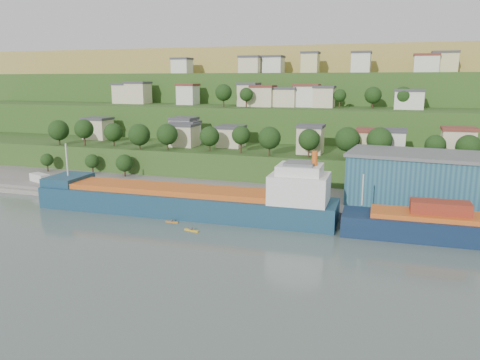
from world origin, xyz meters
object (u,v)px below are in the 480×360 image
at_px(warehouse, 413,178).
at_px(kayak_orange, 172,221).
at_px(caravan, 40,179).
at_px(cargo_ship_near, 192,202).

distance_m(warehouse, kayak_orange, 60.03).
bearing_deg(caravan, kayak_orange, 1.09).
bearing_deg(cargo_ship_near, kayak_orange, -105.21).
relative_size(cargo_ship_near, kayak_orange, 24.60).
relative_size(caravan, kayak_orange, 2.25).
height_order(cargo_ship_near, kayak_orange, cargo_ship_near).
xyz_separation_m(caravan, kayak_orange, (53.67, -19.19, -2.57)).
xyz_separation_m(warehouse, caravan, (-106.26, -8.56, -5.64)).
bearing_deg(cargo_ship_near, caravan, 166.58).
xyz_separation_m(warehouse, kayak_orange, (-52.59, -27.75, -8.21)).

